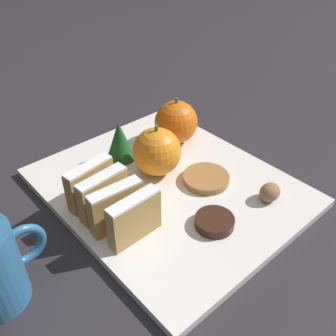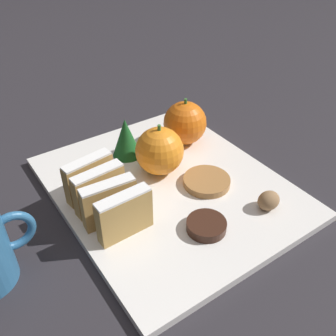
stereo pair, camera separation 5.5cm
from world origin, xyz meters
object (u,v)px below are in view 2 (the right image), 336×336
orange_near (160,151)px  orange_far (185,123)px  walnut (269,200)px  chocolate_cookie (206,226)px

orange_near → orange_far: bearing=29.6°
walnut → orange_far: bearing=87.9°
orange_far → chocolate_cookie: orange_far is taller
orange_far → walnut: 0.21m
orange_far → chocolate_cookie: bearing=-118.9°
walnut → chocolate_cookie: size_ratio=0.62×
orange_far → chocolate_cookie: size_ratio=1.56×
orange_near → walnut: bearing=-64.2°
orange_near → orange_far: size_ratio=1.01×
walnut → orange_near: bearing=115.8°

